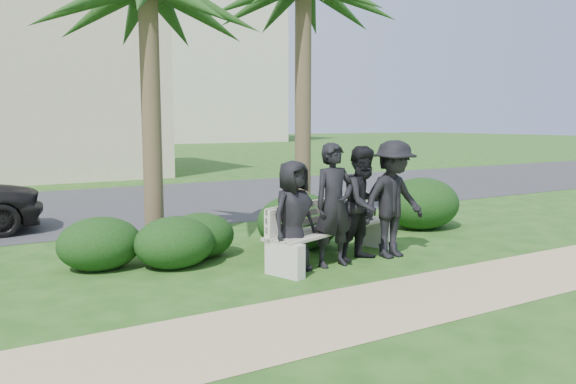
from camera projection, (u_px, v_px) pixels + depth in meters
name	position (u px, v px, depth m)	size (l,w,h in m)	color
ground	(301.00, 271.00, 8.13)	(160.00, 160.00, 0.00)	#204714
footpath	(381.00, 306.00, 6.59)	(30.00, 1.60, 0.01)	tan
asphalt_street	(143.00, 203.00, 14.96)	(160.00, 8.00, 0.01)	#2D2D30
stucco_bldg_right	(44.00, 84.00, 22.55)	(8.40, 8.40, 7.30)	beige
hotel_tower	(142.00, 17.00, 60.51)	(26.00, 18.00, 37.30)	beige
park_bench	(333.00, 233.00, 8.77)	(2.81, 1.45, 0.92)	gray
man_a	(293.00, 216.00, 8.04)	(0.79, 0.51, 1.61)	black
man_b	(334.00, 205.00, 8.31)	(0.67, 0.44, 1.85)	black
man_c	(364.00, 204.00, 8.66)	(0.87, 0.68, 1.78)	black
man_d	(393.00, 199.00, 8.87)	(1.20, 0.69, 1.86)	black
hedge_a	(100.00, 242.00, 8.21)	(1.22, 1.01, 0.79)	black
hedge_b	(175.00, 241.00, 8.31)	(1.20, 0.99, 0.78)	black
hedge_c	(200.00, 234.00, 8.92)	(1.13, 0.93, 0.74)	black
hedge_d	(299.00, 220.00, 9.54)	(1.50, 1.24, 0.98)	black
hedge_f	(421.00, 202.00, 11.36)	(1.63, 1.35, 1.06)	black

